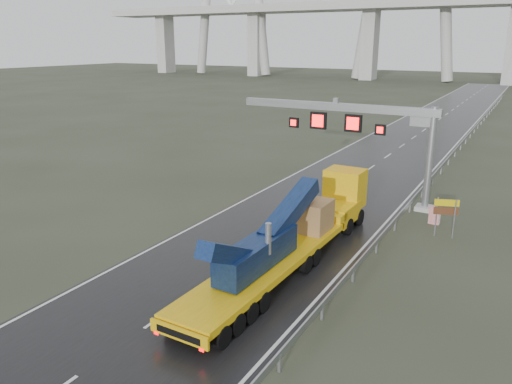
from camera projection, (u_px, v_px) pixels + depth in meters
The scene contains 7 objects.
ground at pixel (191, 295), 23.20m from camera, with size 400.00×400.00×0.00m, color #2F3424.
road at pixel (402, 146), 56.59m from camera, with size 11.00×200.00×0.02m, color black.
guardrail at pixel (443, 164), 45.18m from camera, with size 0.20×140.00×1.40m, color gray, non-canonical shape.
sign_gantry at pixel (363, 125), 35.61m from camera, with size 14.90×1.20×7.42m.
heavy_haul_truck at pixel (301, 227), 27.12m from camera, with size 3.05×18.07×4.23m.
exit_sign_pair at pixel (446, 211), 29.62m from camera, with size 1.35×0.56×2.44m.
striped_barrier at pixel (435, 215), 32.21m from camera, with size 0.67×0.36×1.13m, color red.
Camera 1 is at (12.82, -16.68, 11.30)m, focal length 35.00 mm.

